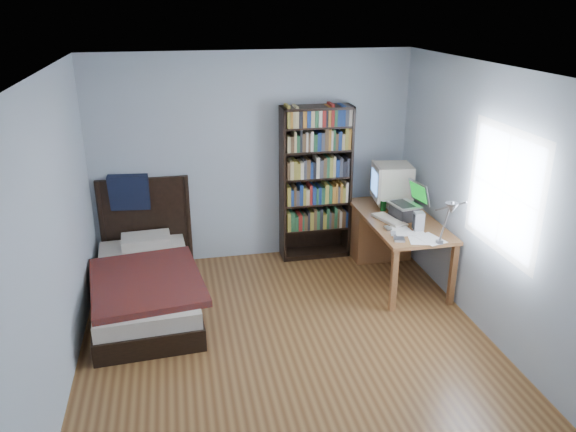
% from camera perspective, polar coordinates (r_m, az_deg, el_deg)
% --- Properties ---
extents(room, '(4.20, 4.24, 2.50)m').
position_cam_1_polar(room, '(4.76, 0.48, -0.62)').
color(room, brown).
rests_on(room, ground).
extents(desk, '(0.75, 1.54, 0.73)m').
position_cam_1_polar(desk, '(6.90, 9.74, -1.38)').
color(desk, brown).
rests_on(desk, floor).
extents(crt_monitor, '(0.48, 0.45, 0.50)m').
position_cam_1_polar(crt_monitor, '(6.73, 10.43, 3.43)').
color(crt_monitor, beige).
rests_on(crt_monitor, desk).
extents(laptop, '(0.39, 0.39, 0.42)m').
position_cam_1_polar(laptop, '(6.38, 11.85, 0.73)').
color(laptop, '#2D2D30').
rests_on(laptop, desk).
extents(desk_lamp, '(0.23, 0.51, 0.60)m').
position_cam_1_polar(desk_lamp, '(5.31, 16.16, 0.40)').
color(desk_lamp, '#99999E').
rests_on(desk_lamp, desk).
extents(keyboard, '(0.29, 0.47, 0.04)m').
position_cam_1_polar(keyboard, '(6.30, 10.27, -0.38)').
color(keyboard, beige).
rests_on(keyboard, desk).
extents(speaker, '(0.11, 0.11, 0.20)m').
position_cam_1_polar(speaker, '(6.09, 13.13, -0.52)').
color(speaker, gray).
rests_on(speaker, desk).
extents(soda_can, '(0.07, 0.07, 0.12)m').
position_cam_1_polar(soda_can, '(6.59, 9.66, 1.04)').
color(soda_can, '#073619').
rests_on(soda_can, desk).
extents(mouse, '(0.06, 0.11, 0.04)m').
position_cam_1_polar(mouse, '(6.64, 10.28, 0.78)').
color(mouse, silver).
rests_on(mouse, desk).
extents(phone_silver, '(0.06, 0.11, 0.02)m').
position_cam_1_polar(phone_silver, '(6.08, 10.11, -1.23)').
color(phone_silver, '#B9B9BE').
rests_on(phone_silver, desk).
extents(phone_grey, '(0.08, 0.11, 0.02)m').
position_cam_1_polar(phone_grey, '(5.95, 10.65, -1.75)').
color(phone_grey, gray).
rests_on(phone_grey, desk).
extents(external_drive, '(0.13, 0.13, 0.02)m').
position_cam_1_polar(external_drive, '(5.82, 11.24, -2.35)').
color(external_drive, gray).
rests_on(external_drive, desk).
extents(bookshelf, '(0.84, 0.30, 1.88)m').
position_cam_1_polar(bookshelf, '(6.80, 2.82, 3.32)').
color(bookshelf, black).
rests_on(bookshelf, floor).
extents(bed, '(1.22, 2.11, 1.16)m').
position_cam_1_polar(bed, '(6.13, -14.26, -6.35)').
color(bed, black).
rests_on(bed, floor).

